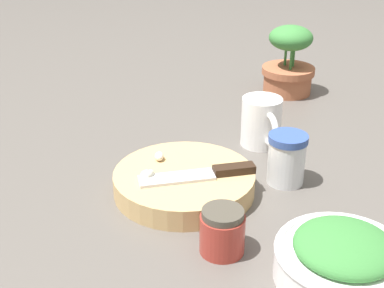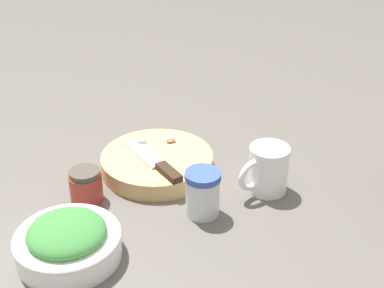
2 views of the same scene
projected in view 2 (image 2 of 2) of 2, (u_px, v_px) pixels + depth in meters
name	position (u px, v px, depth m)	size (l,w,h in m)	color
ground_plane	(186.00, 175.00, 1.08)	(5.00, 5.00, 0.00)	#56514C
cutting_board	(157.00, 162.00, 1.08)	(0.23, 0.23, 0.04)	tan
chef_knife	(156.00, 162.00, 1.04)	(0.06, 0.19, 0.01)	black
garlic_cloves	(153.00, 140.00, 1.12)	(0.08, 0.06, 0.01)	silver
herb_bowl	(68.00, 241.00, 0.85)	(0.17, 0.17, 0.07)	white
spice_jar	(203.00, 193.00, 0.94)	(0.06, 0.06, 0.09)	silver
coffee_mug	(267.00, 169.00, 1.01)	(0.11, 0.08, 0.09)	white
honey_jar	(86.00, 186.00, 0.99)	(0.06, 0.06, 0.06)	#9E3328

